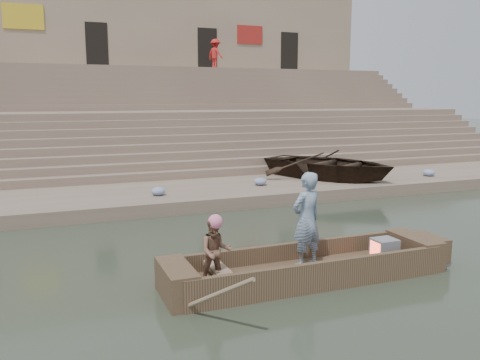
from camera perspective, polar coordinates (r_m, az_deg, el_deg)
ground at (r=10.24m, az=11.32°, el=-10.50°), size 120.00×120.00×0.00m
lower_landing at (r=17.22m, az=-3.16°, el=-1.48°), size 32.00×4.00×0.40m
mid_landing at (r=24.23m, az=-8.79°, el=4.46°), size 32.00×3.00×2.80m
upper_landing at (r=31.02m, az=-11.73°, el=7.67°), size 32.00×3.00×5.20m
ghat_steps at (r=25.85m, az=-9.64°, el=5.63°), size 32.00×11.00×5.20m
building_wall at (r=35.02m, az=-13.04°, el=12.72°), size 32.00×5.07×11.20m
main_rowboat at (r=9.81m, az=7.63°, el=-10.62°), size 5.00×1.30×0.22m
rowboat_trim at (r=9.83m, az=8.74°, el=-9.38°), size 6.04×2.63×1.86m
standing_man at (r=9.66m, az=7.62°, el=-4.51°), size 0.76×0.59×1.85m
rowing_man at (r=8.76m, az=-2.80°, el=-8.16°), size 0.65×0.55×1.18m
television at (r=10.65m, az=16.13°, el=-7.53°), size 0.46×0.42×0.40m
beached_rowboat at (r=19.28m, az=10.11°, el=1.75°), size 5.72×6.23×1.05m
pedestrian at (r=32.07m, az=-2.83°, el=14.19°), size 1.09×1.35×1.83m
cloth_bundles at (r=18.38m, az=10.16°, el=0.13°), size 11.17×0.98×0.26m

